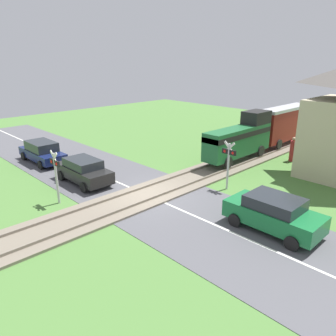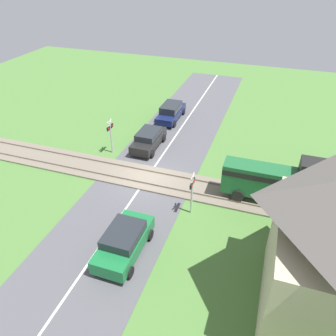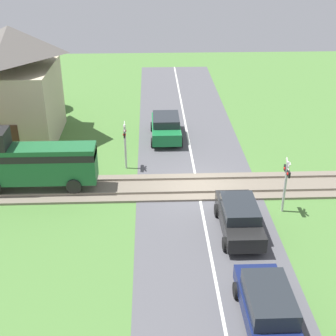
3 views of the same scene
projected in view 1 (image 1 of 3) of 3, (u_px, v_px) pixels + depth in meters
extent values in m
plane|color=#4C7A38|center=(147.00, 195.00, 17.68)|extent=(60.00, 60.00, 0.00)
cube|color=#515156|center=(147.00, 195.00, 17.67)|extent=(48.00, 6.40, 0.02)
cube|color=silver|center=(147.00, 195.00, 17.67)|extent=(48.00, 0.12, 0.00)
cube|color=#756B5B|center=(147.00, 194.00, 17.66)|extent=(2.80, 48.00, 0.12)
cube|color=slate|center=(139.00, 189.00, 18.11)|extent=(0.10, 48.00, 0.12)
cube|color=slate|center=(156.00, 196.00, 17.13)|extent=(0.10, 48.00, 0.12)
cube|color=#1E6033|center=(238.00, 141.00, 22.67)|extent=(1.35, 6.24, 1.90)
cube|color=black|center=(238.00, 134.00, 22.50)|extent=(1.37, 6.24, 0.36)
cube|color=black|center=(256.00, 117.00, 23.62)|extent=(1.35, 2.00, 0.90)
cylinder|color=black|center=(211.00, 158.00, 22.15)|extent=(0.14, 0.76, 0.76)
cylinder|color=black|center=(229.00, 163.00, 21.17)|extent=(0.14, 0.76, 0.76)
cylinder|color=black|center=(244.00, 147.00, 24.78)|extent=(0.14, 0.76, 0.76)
cylinder|color=black|center=(261.00, 151.00, 23.80)|extent=(0.14, 0.76, 0.76)
cube|color=maroon|center=(285.00, 124.00, 27.01)|extent=(1.35, 6.37, 2.40)
cube|color=#BCBCC1|center=(287.00, 108.00, 26.59)|extent=(1.41, 6.37, 0.24)
cylinder|color=black|center=(263.00, 141.00, 26.54)|extent=(0.14, 0.76, 0.76)
cylinder|color=black|center=(279.00, 144.00, 25.56)|extent=(0.14, 0.76, 0.76)
cylinder|color=black|center=(287.00, 133.00, 29.23)|extent=(0.14, 0.76, 0.76)
cylinder|color=black|center=(302.00, 136.00, 28.25)|extent=(0.14, 0.76, 0.76)
cube|color=maroon|center=(319.00, 115.00, 31.48)|extent=(1.35, 6.37, 2.40)
cube|color=#BCBCC1|center=(321.00, 101.00, 31.05)|extent=(1.41, 6.37, 0.24)
cylinder|color=black|center=(300.00, 129.00, 31.01)|extent=(0.14, 0.76, 0.76)
cylinder|color=black|center=(315.00, 131.00, 30.03)|extent=(0.14, 0.76, 0.76)
cylinder|color=black|center=(318.00, 123.00, 33.70)|extent=(0.14, 0.76, 0.76)
cylinder|color=black|center=(332.00, 125.00, 32.72)|extent=(0.14, 0.76, 0.76)
cube|color=black|center=(84.00, 173.00, 19.26)|extent=(4.08, 1.61, 0.69)
cube|color=#23282D|center=(83.00, 163.00, 19.07)|extent=(2.24, 1.48, 0.48)
cylinder|color=black|center=(108.00, 180.00, 19.00)|extent=(0.60, 0.18, 0.60)
cylinder|color=black|center=(84.00, 188.00, 17.94)|extent=(0.60, 0.18, 0.60)
cylinder|color=black|center=(84.00, 170.00, 20.81)|extent=(0.60, 0.18, 0.60)
cylinder|color=black|center=(61.00, 176.00, 19.74)|extent=(0.60, 0.18, 0.60)
cube|color=#197038|center=(273.00, 216.00, 13.95)|extent=(4.05, 1.80, 0.75)
cube|color=#23282D|center=(275.00, 203.00, 13.75)|extent=(2.23, 1.65, 0.49)
cylinder|color=black|center=(235.00, 220.00, 14.37)|extent=(0.60, 0.18, 0.60)
cylinder|color=black|center=(257.00, 208.00, 15.55)|extent=(0.60, 0.18, 0.60)
cylinder|color=black|center=(292.00, 243.00, 12.58)|extent=(0.60, 0.18, 0.60)
cylinder|color=black|center=(312.00, 227.00, 13.77)|extent=(0.60, 0.18, 0.60)
cube|color=#141E4C|center=(42.00, 154.00, 23.07)|extent=(4.39, 1.62, 0.58)
cube|color=#23282D|center=(41.00, 146.00, 22.88)|extent=(2.41, 1.49, 0.63)
cylinder|color=black|center=(63.00, 160.00, 22.73)|extent=(0.60, 0.18, 0.60)
cylinder|color=black|center=(41.00, 165.00, 21.66)|extent=(0.60, 0.18, 0.60)
cylinder|color=black|center=(45.00, 152.00, 24.67)|extent=(0.60, 0.18, 0.60)
cylinder|color=black|center=(24.00, 156.00, 23.60)|extent=(0.60, 0.18, 0.60)
cylinder|color=#B7B7B7|center=(57.00, 179.00, 16.35)|extent=(0.12, 0.12, 2.66)
cube|color=black|center=(55.00, 163.00, 16.08)|extent=(0.90, 0.08, 0.28)
sphere|color=red|center=(52.00, 161.00, 16.26)|extent=(0.18, 0.18, 0.18)
sphere|color=red|center=(57.00, 164.00, 15.90)|extent=(0.18, 0.18, 0.18)
cube|color=silver|center=(54.00, 158.00, 16.01)|extent=(0.72, 0.04, 0.72)
cube|color=silver|center=(54.00, 158.00, 16.01)|extent=(0.72, 0.04, 0.72)
cylinder|color=#B7B7B7|center=(228.00, 167.00, 18.14)|extent=(0.12, 0.12, 2.66)
cube|color=black|center=(229.00, 152.00, 17.87)|extent=(0.90, 0.08, 0.28)
sphere|color=red|center=(233.00, 153.00, 17.69)|extent=(0.18, 0.18, 0.18)
sphere|color=red|center=(225.00, 151.00, 18.05)|extent=(0.18, 0.18, 0.18)
cube|color=silver|center=(229.00, 148.00, 17.80)|extent=(0.72, 0.04, 0.72)
cube|color=silver|center=(229.00, 148.00, 17.80)|extent=(0.72, 0.04, 0.72)
cube|color=#472D1E|center=(308.00, 153.00, 21.66)|extent=(0.06, 1.10, 2.10)
cylinder|color=#B2282D|center=(293.00, 151.00, 23.30)|extent=(0.43, 0.43, 1.48)
sphere|color=tan|center=(294.00, 139.00, 23.02)|extent=(0.27, 0.27, 0.27)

